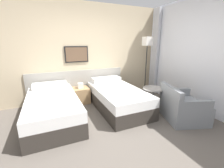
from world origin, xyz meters
TOP-DOWN VIEW (x-y plane):
  - ground_plane at (0.00, 0.00)m, footprint 16.00×16.00m
  - wall_headboard at (-0.02, 2.04)m, footprint 10.00×0.10m
  - wall_window at (2.27, -0.14)m, footprint 0.21×4.51m
  - bed_near_door at (-1.05, 1.00)m, footprint 1.02×1.97m
  - bed_near_window at (0.49, 1.00)m, footprint 1.02×1.97m
  - nightstand at (-0.28, 1.72)m, footprint 0.44×0.43m
  - floor_lamp at (1.68, 1.45)m, footprint 0.24×0.24m
  - side_table at (1.26, 0.53)m, footprint 0.52×0.52m
  - armchair at (1.53, -0.13)m, footprint 1.00×1.06m

SIDE VIEW (x-z plane):
  - ground_plane at x=0.00m, z-range 0.00..0.00m
  - nightstand at x=-0.28m, z-range -0.06..0.51m
  - armchair at x=1.53m, z-range -0.12..0.63m
  - bed_near_door at x=-1.05m, z-range -0.06..0.60m
  - bed_near_window at x=0.49m, z-range -0.06..0.60m
  - side_table at x=1.26m, z-range 0.12..0.68m
  - wall_headboard at x=-0.02m, z-range -0.05..2.65m
  - wall_window at x=2.27m, z-range -0.01..2.69m
  - floor_lamp at x=1.68m, z-range 0.60..2.40m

